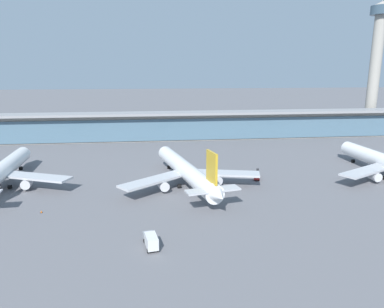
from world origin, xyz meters
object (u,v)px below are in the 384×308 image
object	(u,v)px
airliner_centre_stand	(187,171)
safety_cone_alpha	(41,212)
service_truck_under_wing_grey	(151,240)
control_tower	(376,58)
airliner_left_stand	(0,173)
service_truck_mid_apron_red	(257,177)

from	to	relation	value
airliner_centre_stand	safety_cone_alpha	xyz separation A→B (m)	(-40.70, -17.95, -4.77)
service_truck_under_wing_grey	control_tower	xyz separation A→B (m)	(133.22, 131.94, 41.59)
service_truck_under_wing_grey	control_tower	world-z (taller)	control_tower
airliner_centre_stand	control_tower	distance (m)	156.74
control_tower	airliner_left_stand	bearing A→B (deg)	-154.35
airliner_centre_stand	airliner_left_stand	bearing A→B (deg)	175.38
service_truck_mid_apron_red	control_tower	world-z (taller)	control_tower
service_truck_mid_apron_red	safety_cone_alpha	distance (m)	69.47
safety_cone_alpha	service_truck_under_wing_grey	bearing A→B (deg)	-37.91
airliner_left_stand	airliner_centre_stand	world-z (taller)	same
airliner_left_stand	service_truck_mid_apron_red	distance (m)	84.48
airliner_centre_stand	service_truck_mid_apron_red	size ratio (longest dim) A/B	8.76
airliner_left_stand	service_truck_mid_apron_red	xyz separation A→B (m)	(84.37, -0.36, -4.28)
airliner_left_stand	service_truck_mid_apron_red	world-z (taller)	airliner_left_stand
airliner_centre_stand	service_truck_under_wing_grey	size ratio (longest dim) A/B	7.93
airliner_centre_stand	safety_cone_alpha	world-z (taller)	airliner_centre_stand
service_truck_mid_apron_red	control_tower	xyz separation A→B (m)	(96.29, 87.10, 42.47)
airliner_left_stand	airliner_centre_stand	distance (m)	59.49
airliner_left_stand	control_tower	size ratio (longest dim) A/B	0.76
airliner_centre_stand	service_truck_under_wing_grey	xyz separation A→B (m)	(-11.86, -40.41, -3.39)
safety_cone_alpha	airliner_left_stand	bearing A→B (deg)	129.28
airliner_left_stand	service_truck_mid_apron_red	size ratio (longest dim) A/B	8.83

